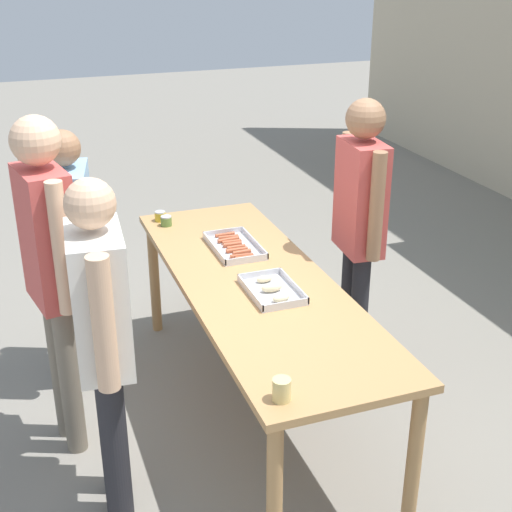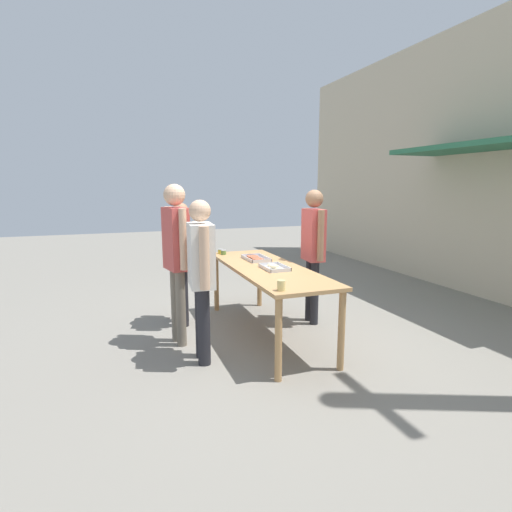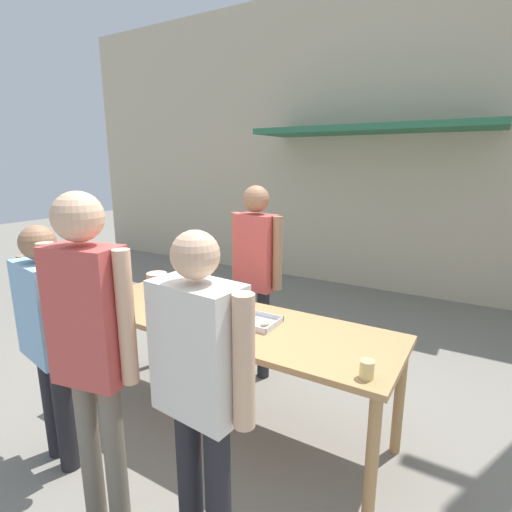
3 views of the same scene
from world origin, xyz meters
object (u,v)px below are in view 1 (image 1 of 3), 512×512
at_px(condiment_jar_mustard, 160,216).
at_px(person_server_behind_table, 360,214).
at_px(food_tray_sausages, 235,247).
at_px(condiment_jar_ketchup, 166,221).
at_px(person_customer_waiting_in_line, 50,257).
at_px(person_customer_holding_hotdog, 72,238).
at_px(beer_cup, 282,390).
at_px(food_tray_buns, 272,290).
at_px(person_customer_with_cup, 102,325).

height_order(condiment_jar_mustard, person_server_behind_table, person_server_behind_table).
relative_size(food_tray_sausages, condiment_jar_mustard, 6.35).
distance_m(food_tray_sausages, condiment_jar_mustard, 0.70).
bearing_deg(condiment_jar_mustard, condiment_jar_ketchup, 9.77).
xyz_separation_m(food_tray_sausages, person_customer_waiting_in_line, (0.37, -1.10, 0.26)).
bearing_deg(person_customer_holding_hotdog, person_customer_waiting_in_line, 176.33).
xyz_separation_m(person_customer_holding_hotdog, person_customer_waiting_in_line, (0.65, -0.17, 0.18)).
xyz_separation_m(beer_cup, person_customer_holding_hotdog, (-1.83, -0.61, 0.04)).
height_order(food_tray_buns, person_customer_waiting_in_line, person_customer_waiting_in_line).
xyz_separation_m(condiment_jar_ketchup, beer_cup, (2.08, -0.02, 0.02)).
relative_size(food_tray_sausages, person_server_behind_table, 0.26).
distance_m(beer_cup, person_customer_holding_hotdog, 1.93).
bearing_deg(person_customer_with_cup, food_tray_sausages, -40.28).
distance_m(beer_cup, person_server_behind_table, 1.66).
distance_m(condiment_jar_mustard, person_customer_holding_hotdog, 0.71).
height_order(person_customer_with_cup, person_customer_waiting_in_line, person_customer_waiting_in_line).
bearing_deg(person_customer_waiting_in_line, person_customer_holding_hotdog, -25.76).
bearing_deg(condiment_jar_mustard, person_server_behind_table, 49.50).
relative_size(food_tray_sausages, person_customer_holding_hotdog, 0.29).
xyz_separation_m(condiment_jar_ketchup, person_server_behind_table, (0.78, 1.01, 0.19)).
height_order(food_tray_buns, person_customer_holding_hotdog, person_customer_holding_hotdog).
bearing_deg(person_customer_holding_hotdog, person_customer_with_cup, -169.53).
distance_m(condiment_jar_mustard, condiment_jar_ketchup, 0.10).
height_order(food_tray_sausages, condiment_jar_mustard, condiment_jar_mustard).
bearing_deg(person_customer_holding_hotdog, condiment_jar_ketchup, -57.94).
distance_m(condiment_jar_ketchup, person_customer_waiting_in_line, 1.23).
distance_m(food_tray_sausages, person_customer_with_cup, 1.33).
bearing_deg(food_tray_sausages, beer_cup, -11.47).
height_order(condiment_jar_mustard, person_customer_with_cup, person_customer_with_cup).
bearing_deg(food_tray_sausages, person_server_behind_table, 70.42).
distance_m(beer_cup, person_customer_waiting_in_line, 1.43).
xyz_separation_m(condiment_jar_mustard, beer_cup, (2.18, 0.00, 0.02)).
xyz_separation_m(food_tray_buns, person_customer_waiting_in_line, (-0.26, -1.10, 0.25)).
height_order(food_tray_sausages, person_customer_with_cup, person_customer_with_cup).
bearing_deg(person_server_behind_table, person_customer_waiting_in_line, -81.34).
distance_m(food_tray_sausages, food_tray_buns, 0.64).
relative_size(food_tray_buns, beer_cup, 4.04).
distance_m(condiment_jar_mustard, person_server_behind_table, 1.36).
bearing_deg(person_customer_holding_hotdog, person_server_behind_table, -97.15).
relative_size(beer_cup, person_customer_with_cup, 0.06).
bearing_deg(person_customer_with_cup, person_customer_waiting_in_line, 20.87).
xyz_separation_m(condiment_jar_mustard, condiment_jar_ketchup, (0.10, 0.02, 0.00)).
relative_size(person_server_behind_table, person_customer_with_cup, 1.05).
xyz_separation_m(food_tray_sausages, beer_cup, (1.55, -0.32, 0.04)).
xyz_separation_m(person_server_behind_table, person_customer_waiting_in_line, (0.12, -1.81, 0.05)).
bearing_deg(person_customer_holding_hotdog, food_tray_sausages, -95.90).
distance_m(food_tray_buns, condiment_jar_ketchup, 1.20).
xyz_separation_m(condiment_jar_mustard, person_customer_holding_hotdog, (0.35, -0.61, 0.06)).
height_order(person_server_behind_table, person_customer_with_cup, person_server_behind_table).
height_order(food_tray_sausages, person_customer_waiting_in_line, person_customer_waiting_in_line).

